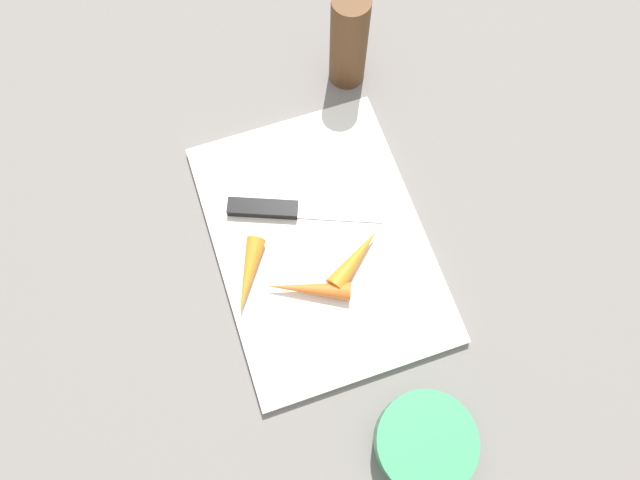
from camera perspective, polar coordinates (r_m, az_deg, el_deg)
ground_plane at (r=0.76m, az=0.00°, el=-0.31°), size 1.40×1.40×0.00m
cutting_board at (r=0.75m, az=0.00°, el=-0.15°), size 0.36×0.26×0.01m
knife at (r=0.76m, az=-4.57°, el=3.02°), size 0.09×0.19×0.01m
carrot_longest at (r=0.71m, az=-1.17°, el=-4.75°), size 0.06×0.10×0.02m
carrot_shortest at (r=0.72m, az=3.51°, el=-1.73°), size 0.07×0.09×0.03m
carrot_medium at (r=0.72m, az=-6.99°, el=-3.46°), size 0.10×0.07×0.02m
small_bowl at (r=0.70m, az=10.14°, el=-18.77°), size 0.11×0.11×0.05m
pepper_grinder at (r=0.82m, az=2.81°, el=18.75°), size 0.05×0.05×0.15m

